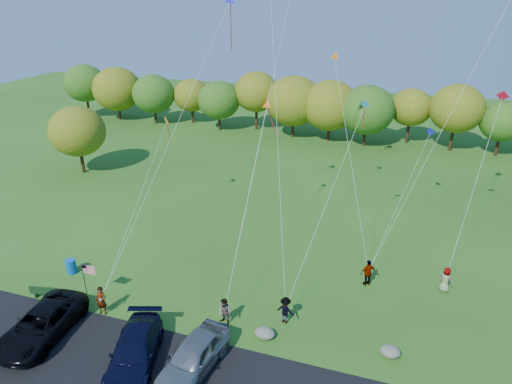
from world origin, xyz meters
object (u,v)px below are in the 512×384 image
minivan_dark (42,324)px  minivan_navy (135,351)px  flyer_c (285,310)px  flyer_e (446,280)px  flyer_a (101,301)px  park_bench (45,292)px  trash_barrel (71,266)px  flyer_b (225,312)px  flyer_d (368,273)px  minivan_silver (194,356)px

minivan_dark → minivan_navy: (5.90, -0.21, -0.00)m
flyer_c → flyer_e: size_ratio=0.98×
flyer_a → flyer_e: size_ratio=1.07×
park_bench → trash_barrel: size_ratio=1.79×
minivan_navy → park_bench: 8.64m
park_bench → flyer_a: bearing=-12.0°
minivan_navy → flyer_b: (3.15, 4.26, 0.01)m
flyer_c → flyer_a: bearing=26.6°
flyer_a → flyer_b: 7.29m
minivan_navy → park_bench: bearing=142.8°
minivan_navy → flyer_d: 14.93m
flyer_a → flyer_d: bearing=19.4°
minivan_silver → park_bench: 11.36m
flyer_e → trash_barrel: 24.33m
flyer_b → flyer_e: bearing=53.9°
minivan_silver → flyer_a: size_ratio=2.72×
flyer_b → flyer_c: size_ratio=1.02×
minivan_silver → flyer_e: size_ratio=2.90×
flyer_c → flyer_e: 10.62m
flyer_a → flyer_c: size_ratio=1.09×
minivan_dark → flyer_c: 13.34m
flyer_b → park_bench: bearing=-150.5°
flyer_c → minivan_dark: bearing=35.8°
minivan_dark → park_bench: minivan_dark is taller
flyer_d → park_bench: bearing=-12.9°
minivan_silver → flyer_b: 3.67m
minivan_navy → flyer_b: 5.30m
flyer_c → trash_barrel: (-14.90, 0.32, -0.33)m
minivan_dark → minivan_navy: minivan_dark is taller
flyer_b → flyer_c: (3.20, 1.25, -0.02)m
flyer_a → flyer_c: 10.68m
minivan_dark → flyer_a: (1.89, 2.67, 0.06)m
flyer_b → flyer_a: bearing=-146.5°
flyer_d → park_bench: (-18.56, -7.81, -0.38)m
flyer_a → minivan_silver: bearing=-27.2°
flyer_c → flyer_d: bearing=-115.8°
minivan_navy → flyer_a: flyer_a is taller
park_bench → minivan_navy: bearing=-31.5°
flyer_d → minivan_dark: bearing=-3.0°
minivan_navy → park_bench: minivan_navy is taller
flyer_b → minivan_dark: bearing=-133.3°
flyer_c → trash_barrel: 14.91m
flyer_c → flyer_d: size_ratio=0.91×
flyer_b → park_bench: (-11.29, -1.38, -0.32)m
minivan_silver → flyer_b: size_ratio=2.90×
minivan_dark → flyer_d: (16.32, 10.48, 0.06)m
flyer_d → park_bench: 20.14m
flyer_e → flyer_c: bearing=61.4°
flyer_b → flyer_c: flyer_b is taller
flyer_a → flyer_c: bearing=5.2°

